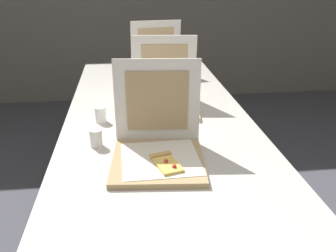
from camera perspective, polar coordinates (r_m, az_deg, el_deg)
table at (r=1.77m, az=-1.36°, el=-0.71°), size 0.92×2.47×0.75m
pizza_box_front at (r=1.39m, az=-1.58°, el=-3.41°), size 0.38×0.38×0.37m
pizza_box_middle at (r=1.93m, az=-0.52°, el=4.46°), size 0.38×0.38×0.37m
pizza_box_back at (r=2.49m, az=-1.40°, el=8.88°), size 0.38×0.38×0.37m
cup_white_mid at (r=1.78m, az=-10.63°, el=1.80°), size 0.05×0.05×0.07m
cup_white_near_center at (r=1.54m, az=-11.31°, el=-1.87°), size 0.05×0.05×0.07m
cup_white_far at (r=2.09m, az=-7.24°, el=5.34°), size 0.05×0.05×0.07m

